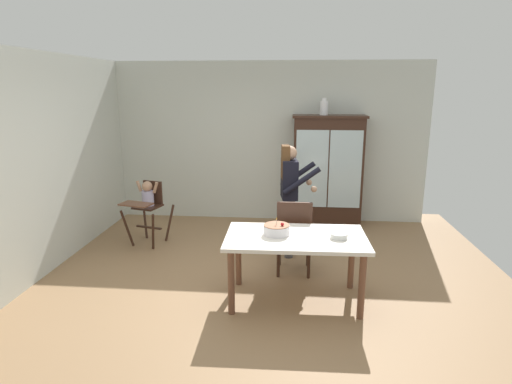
% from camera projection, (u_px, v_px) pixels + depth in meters
% --- Properties ---
extents(ground_plane, '(6.24, 6.24, 0.00)m').
position_uv_depth(ground_plane, '(254.00, 284.00, 5.03)').
color(ground_plane, '#93704C').
extents(wall_back, '(5.32, 0.06, 2.70)m').
position_uv_depth(wall_back, '(268.00, 142.00, 7.24)').
color(wall_back, silver).
rests_on(wall_back, ground_plane).
extents(wall_left, '(0.06, 5.32, 2.70)m').
position_uv_depth(wall_left, '(30.00, 168.00, 4.93)').
color(wall_left, silver).
rests_on(wall_left, ground_plane).
extents(china_cabinet, '(1.18, 0.48, 1.84)m').
position_uv_depth(china_cabinet, '(327.00, 171.00, 7.01)').
color(china_cabinet, '#382116').
rests_on(china_cabinet, ground_plane).
extents(ceramic_vase, '(0.13, 0.13, 0.27)m').
position_uv_depth(ceramic_vase, '(324.00, 108.00, 6.77)').
color(ceramic_vase, white).
rests_on(ceramic_vase, china_cabinet).
extents(high_chair_with_toddler, '(0.70, 0.79, 0.95)m').
position_uv_depth(high_chair_with_toddler, '(148.00, 201.00, 6.17)').
color(high_chair_with_toddler, '#382116').
rests_on(high_chair_with_toddler, ground_plane).
extents(adult_person, '(0.55, 0.53, 1.53)m').
position_uv_depth(adult_person, '(290.00, 187.00, 5.66)').
color(adult_person, '#47474C').
rests_on(adult_person, ground_plane).
extents(dining_table, '(1.50, 0.89, 0.74)m').
position_uv_depth(dining_table, '(296.00, 245.00, 4.50)').
color(dining_table, silver).
rests_on(dining_table, ground_plane).
extents(birthday_cake, '(0.28, 0.28, 0.19)m').
position_uv_depth(birthday_cake, '(276.00, 229.00, 4.51)').
color(birthday_cake, white).
rests_on(birthday_cake, dining_table).
extents(serving_bowl, '(0.18, 0.18, 0.05)m').
position_uv_depth(serving_bowl, '(339.00, 236.00, 4.40)').
color(serving_bowl, silver).
rests_on(serving_bowl, dining_table).
extents(dining_chair_far_side, '(0.44, 0.44, 0.96)m').
position_uv_depth(dining_chair_far_side, '(294.00, 232.00, 5.14)').
color(dining_chair_far_side, '#382116').
rests_on(dining_chair_far_side, ground_plane).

